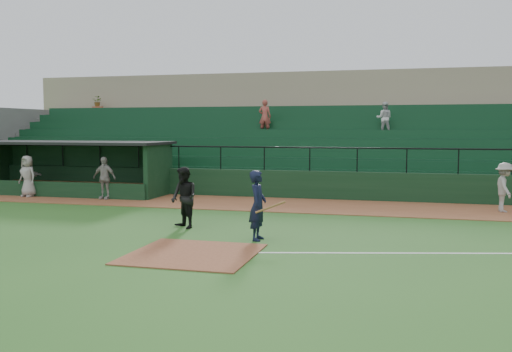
# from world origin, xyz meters

# --- Properties ---
(ground) EXTENTS (90.00, 90.00, 0.00)m
(ground) POSITION_xyz_m (0.00, 0.00, 0.00)
(ground) COLOR #24531B
(ground) RESTS_ON ground
(warning_track) EXTENTS (40.00, 4.00, 0.03)m
(warning_track) POSITION_xyz_m (0.00, 8.00, 0.01)
(warning_track) COLOR brown
(warning_track) RESTS_ON ground
(home_plate_dirt) EXTENTS (3.00, 3.00, 0.03)m
(home_plate_dirt) POSITION_xyz_m (0.00, -1.00, 0.01)
(home_plate_dirt) COLOR brown
(home_plate_dirt) RESTS_ON ground
(stadium_structure) EXTENTS (38.00, 13.08, 6.40)m
(stadium_structure) POSITION_xyz_m (-0.00, 16.46, 2.30)
(stadium_structure) COLOR black
(stadium_structure) RESTS_ON ground
(dugout) EXTENTS (8.90, 3.20, 2.42)m
(dugout) POSITION_xyz_m (-9.75, 9.56, 1.33)
(dugout) COLOR black
(dugout) RESTS_ON ground
(batter_at_plate) EXTENTS (1.04, 0.72, 1.90)m
(batter_at_plate) POSITION_xyz_m (1.08, 1.10, 0.95)
(batter_at_plate) COLOR black
(batter_at_plate) RESTS_ON ground
(umpire) EXTENTS (1.15, 1.11, 1.87)m
(umpire) POSITION_xyz_m (-1.54, 2.28, 0.93)
(umpire) COLOR black
(umpire) RESTS_ON ground
(runner) EXTENTS (0.77, 1.21, 1.78)m
(runner) POSITION_xyz_m (8.40, 8.10, 0.92)
(runner) COLOR gray
(runner) RESTS_ON warning_track
(dugout_player_a) EXTENTS (1.07, 0.48, 1.79)m
(dugout_player_a) POSITION_xyz_m (-7.34, 7.67, 0.93)
(dugout_player_a) COLOR #9C9692
(dugout_player_a) RESTS_ON warning_track
(dugout_player_b) EXTENTS (0.98, 0.74, 1.80)m
(dugout_player_b) POSITION_xyz_m (-11.02, 7.58, 0.93)
(dugout_player_b) COLOR #9E9894
(dugout_player_b) RESTS_ON warning_track
(dugout_player_c) EXTENTS (1.59, 0.98, 1.64)m
(dugout_player_c) POSITION_xyz_m (-11.78, 8.61, 0.85)
(dugout_player_c) COLOR #A09A95
(dugout_player_c) RESTS_ON warning_track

